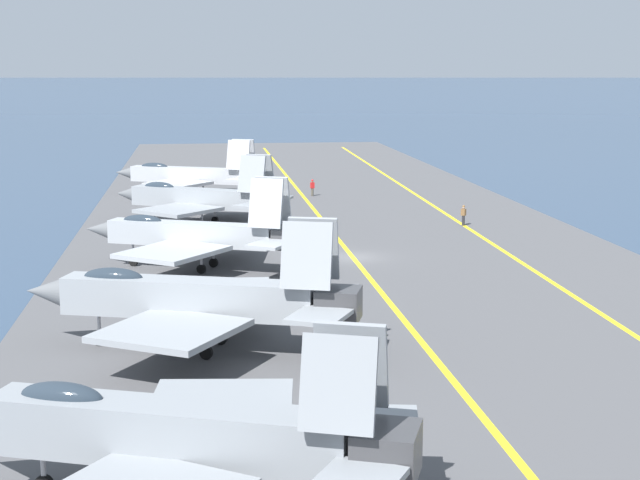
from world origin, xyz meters
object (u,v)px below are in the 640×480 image
at_px(parked_jet_nearest, 177,435).
at_px(parked_jet_fifth, 192,175).
at_px(parked_jet_fourth, 201,198).
at_px(crew_red_vest, 312,187).
at_px(parked_jet_second, 196,298).
at_px(parked_jet_third, 198,235).
at_px(crew_brown_vest, 463,214).

distance_m(parked_jet_nearest, parked_jet_fifth, 71.19).
xyz_separation_m(parked_jet_fourth, crew_red_vest, (16.95, -11.33, -1.32)).
relative_size(parked_jet_second, parked_jet_fourth, 1.06).
distance_m(parked_jet_third, parked_jet_fifth, 36.22).
xyz_separation_m(parked_jet_nearest, parked_jet_third, (34.97, -0.67, 0.00)).
relative_size(parked_jet_nearest, crew_brown_vest, 8.84).
height_order(crew_brown_vest, crew_red_vest, crew_brown_vest).
bearing_deg(crew_red_vest, parked_jet_third, 161.70).
relative_size(parked_jet_second, crew_brown_vest, 9.39).
xyz_separation_m(parked_jet_second, parked_jet_fourth, (36.58, -0.40, -0.27)).
bearing_deg(crew_brown_vest, parked_jet_nearest, 155.77).
bearing_deg(crew_brown_vest, parked_jet_second, 146.77).
relative_size(parked_jet_second, parked_jet_third, 1.07).
relative_size(parked_jet_nearest, parked_jet_fourth, 1.00).
relative_size(parked_jet_third, parked_jet_fourth, 0.99).
xyz_separation_m(parked_jet_third, crew_red_vest, (35.10, -11.61, -1.41)).
distance_m(parked_jet_fifth, crew_brown_vest, 30.76).
relative_size(parked_jet_nearest, parked_jet_fifth, 0.95).
relative_size(crew_brown_vest, crew_red_vest, 1.01).
distance_m(parked_jet_nearest, parked_jet_second, 16.55).
height_order(parked_jet_fifth, crew_red_vest, parked_jet_fifth).
height_order(parked_jet_nearest, crew_red_vest, parked_jet_nearest).
relative_size(parked_jet_fifth, crew_red_vest, 9.46).
bearing_deg(parked_jet_nearest, parked_jet_third, -1.10).
height_order(parked_jet_second, parked_jet_third, parked_jet_second).
height_order(parked_jet_fourth, parked_jet_fifth, parked_jet_fourth).
xyz_separation_m(parked_jet_third, parked_jet_fifth, (36.22, 0.49, -0.15)).
distance_m(parked_jet_third, crew_brown_vest, 26.68).
relative_size(parked_jet_second, parked_jet_fifth, 1.01).
distance_m(parked_jet_nearest, crew_red_vest, 71.15).
distance_m(parked_jet_second, crew_red_vest, 54.83).
distance_m(parked_jet_fourth, crew_red_vest, 20.44).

